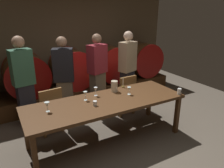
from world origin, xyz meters
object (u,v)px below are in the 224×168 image
at_px(wine_glass_far_left, 47,105).
at_px(cup_left, 95,103).
at_px(dining_table, 106,104).
at_px(guest_center_left, 64,79).
at_px(wine_barrel_left, 26,74).
at_px(cup_right, 179,91).
at_px(wine_glass_far_right, 129,89).
at_px(wine_glass_center_right, 96,90).
at_px(chair_left, 50,108).
at_px(candle_center, 123,84).
at_px(pitcher, 114,86).
at_px(wine_glass_center_left, 85,94).
at_px(guest_far_right, 127,69).
at_px(wine_barrel_center, 72,68).
at_px(guest_far_left, 24,81).
at_px(wine_barrel_far_right, 141,59).
at_px(guest_center_right, 98,74).
at_px(wine_barrel_right, 109,63).
at_px(chair_right, 125,93).

relative_size(wine_glass_far_left, cup_left, 1.95).
bearing_deg(dining_table, guest_center_left, 108.42).
height_order(dining_table, cup_left, cup_left).
distance_m(wine_barrel_left, cup_right, 3.21).
height_order(dining_table, wine_glass_far_right, wine_glass_far_right).
bearing_deg(cup_right, wine_glass_center_right, 153.40).
height_order(chair_left, cup_left, chair_left).
bearing_deg(dining_table, candle_center, 34.70).
bearing_deg(chair_left, pitcher, 151.86).
bearing_deg(candle_center, wine_glass_center_right, -169.12).
bearing_deg(wine_glass_center_left, wine_glass_far_left, -169.86).
height_order(guest_far_right, wine_glass_far_right, guest_far_right).
bearing_deg(guest_center_left, wine_barrel_left, -34.17).
distance_m(wine_barrel_center, dining_table, 1.96).
height_order(pitcher, cup_right, pitcher).
relative_size(wine_glass_center_right, cup_right, 1.47).
bearing_deg(guest_far_left, wine_barrel_far_right, -178.49).
bearing_deg(pitcher, candle_center, 21.85).
relative_size(dining_table, guest_center_left, 1.55).
height_order(guest_center_right, cup_left, guest_center_right).
height_order(wine_barrel_right, dining_table, wine_barrel_right).
bearing_deg(guest_far_left, wine_glass_far_left, 86.64).
bearing_deg(candle_center, wine_barrel_left, 134.37).
relative_size(chair_right, wine_glass_center_right, 5.68).
bearing_deg(wine_glass_center_left, chair_right, 25.00).
distance_m(wine_barrel_left, pitcher, 2.09).
bearing_deg(wine_barrel_far_right, wine_barrel_center, 180.00).
bearing_deg(guest_far_left, cup_left, 111.64).
bearing_deg(wine_glass_center_left, cup_left, -79.67).
bearing_deg(chair_left, guest_far_left, -65.84).
distance_m(wine_barrel_far_right, cup_left, 3.15).
bearing_deg(wine_glass_far_right, wine_glass_center_left, 169.76).
bearing_deg(guest_far_right, chair_right, 32.76).
xyz_separation_m(guest_far_left, cup_left, (0.85, -1.34, -0.11)).
height_order(wine_barrel_center, candle_center, wine_barrel_center).
bearing_deg(wine_glass_center_left, candle_center, 13.96).
distance_m(wine_barrel_right, candle_center, 1.65).
relative_size(wine_glass_far_left, wine_glass_far_right, 1.10).
xyz_separation_m(wine_barrel_far_right, pitcher, (-1.84, -1.66, 0.03)).
bearing_deg(wine_barrel_left, guest_far_left, -101.07).
height_order(guest_center_left, wine_glass_far_left, guest_center_left).
distance_m(wine_barrel_far_right, chair_right, 1.88).
relative_size(wine_barrel_right, candle_center, 4.28).
bearing_deg(wine_barrel_right, wine_glass_far_left, -137.51).
relative_size(wine_barrel_left, pitcher, 4.73).
distance_m(wine_barrel_right, guest_center_left, 1.73).
height_order(chair_right, guest_center_left, guest_center_left).
distance_m(wine_barrel_left, wine_glass_far_left, 1.89).
relative_size(candle_center, wine_glass_far_left, 1.45).
distance_m(wine_barrel_right, wine_glass_far_left, 2.79).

